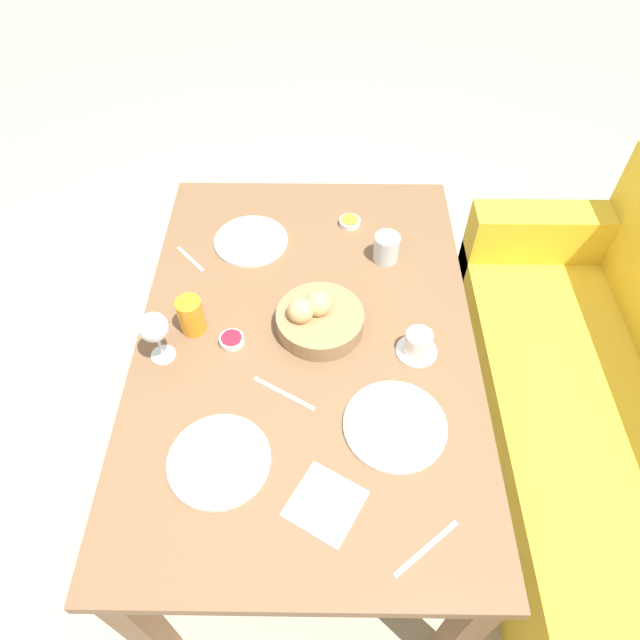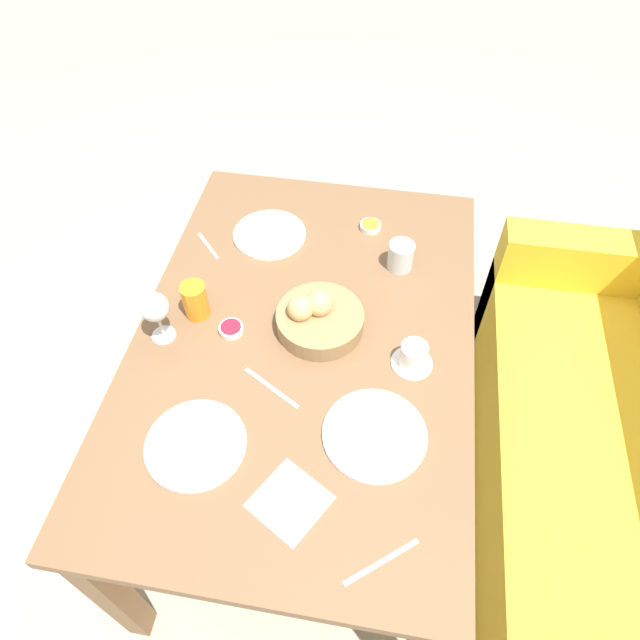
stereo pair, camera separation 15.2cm
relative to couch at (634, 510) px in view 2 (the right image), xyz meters
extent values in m
plane|color=#A89E89|center=(-0.14, -1.00, -0.30)|extent=(10.00, 10.00, 0.00)
cube|color=brown|center=(-0.14, -1.00, 0.41)|extent=(1.33, 0.90, 0.03)
cube|color=brown|center=(-0.76, -1.40, 0.05)|extent=(0.06, 0.06, 0.70)
cube|color=brown|center=(0.47, -1.40, 0.05)|extent=(0.06, 0.06, 0.70)
cube|color=brown|center=(-0.76, -0.60, 0.05)|extent=(0.06, 0.06, 0.70)
cube|color=gold|center=(0.00, -0.05, -0.10)|extent=(1.80, 0.70, 0.40)
cube|color=gold|center=(-0.83, -0.05, 0.00)|extent=(0.14, 0.70, 0.60)
cylinder|color=#99754C|center=(-0.18, -0.96, 0.46)|extent=(0.23, 0.23, 0.05)
sphere|color=tan|center=(-0.20, -0.96, 0.51)|extent=(0.07, 0.07, 0.07)
sphere|color=tan|center=(-0.17, -1.01, 0.51)|extent=(0.07, 0.07, 0.07)
cylinder|color=white|center=(-0.52, -1.17, 0.44)|extent=(0.23, 0.23, 0.01)
cylinder|color=white|center=(0.21, -1.18, 0.44)|extent=(0.24, 0.24, 0.01)
cylinder|color=white|center=(0.12, -0.78, 0.44)|extent=(0.25, 0.25, 0.01)
cylinder|color=orange|center=(-0.17, -1.30, 0.48)|extent=(0.07, 0.07, 0.11)
cylinder|color=silver|center=(-0.45, -0.77, 0.47)|extent=(0.08, 0.08, 0.09)
cylinder|color=silver|center=(-0.08, -1.36, 0.43)|extent=(0.06, 0.06, 0.00)
cylinder|color=silver|center=(-0.08, -1.36, 0.47)|extent=(0.01, 0.01, 0.07)
sphere|color=silver|center=(-0.08, -1.36, 0.55)|extent=(0.08, 0.08, 0.08)
cylinder|color=white|center=(-0.10, -0.71, 0.43)|extent=(0.11, 0.11, 0.01)
cylinder|color=white|center=(-0.10, -0.71, 0.47)|extent=(0.07, 0.07, 0.07)
cylinder|color=white|center=(-0.13, -1.19, 0.44)|extent=(0.07, 0.07, 0.02)
cylinder|color=#A3192D|center=(-0.13, -1.19, 0.45)|extent=(0.05, 0.05, 0.00)
cylinder|color=white|center=(-0.60, -0.87, 0.44)|extent=(0.07, 0.07, 0.02)
cylinder|color=#C67F28|center=(-0.60, -0.87, 0.45)|extent=(0.05, 0.05, 0.00)
cube|color=#B7B7BC|center=(0.40, -0.73, 0.43)|extent=(0.12, 0.15, 0.00)
cube|color=#B7B7BC|center=(0.03, -1.04, 0.43)|extent=(0.10, 0.16, 0.00)
cube|color=#B7B7BC|center=(-0.44, -1.35, 0.43)|extent=(0.11, 0.10, 0.00)
cube|color=white|center=(0.31, -0.94, 0.43)|extent=(0.20, 0.20, 0.00)
camera|label=1|loc=(0.79, -0.95, 1.63)|focal=32.00mm
camera|label=2|loc=(0.77, -0.80, 1.63)|focal=32.00mm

